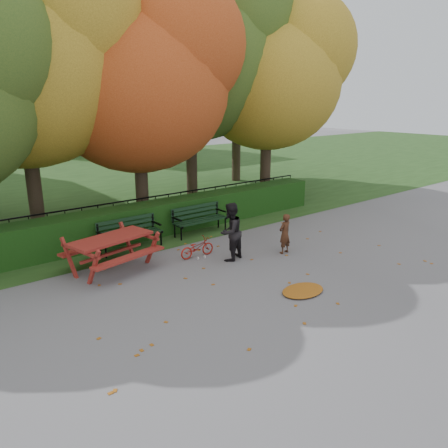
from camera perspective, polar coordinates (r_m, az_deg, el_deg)
ground at (r=10.50m, az=3.69°, el=-7.00°), size 90.00×90.00×0.00m
grass_strip at (r=22.46m, az=-21.25°, el=4.48°), size 90.00×90.00×0.00m
building_right at (r=38.03m, az=-17.19°, el=18.30°), size 9.00×6.00×12.00m
hedge at (r=13.80m, az=-8.98°, el=0.72°), size 13.00×0.90×1.00m
iron_fence at (r=14.47m, az=-10.58°, el=1.52°), size 14.00×0.04×1.02m
tree_b at (r=14.48m, az=-23.66°, el=19.96°), size 6.72×6.40×8.79m
tree_c at (r=15.01m, az=-9.79°, el=18.61°), size 6.30×6.00×8.00m
tree_d at (r=17.81m, az=-2.94°, el=22.12°), size 7.14×6.80×9.58m
tree_e at (r=18.37m, az=7.04°, el=19.03°), size 6.09×5.80×8.16m
tree_g at (r=22.52m, az=2.79°, el=19.31°), size 6.30×6.00×8.55m
bench_left at (r=12.53m, az=-12.28°, el=-0.94°), size 1.80×0.57×0.88m
bench_right at (r=13.71m, az=-3.33°, el=0.89°), size 1.80×0.57×0.88m
picnic_table at (r=11.05m, az=-14.50°, el=-2.61°), size 2.28×1.98×0.97m
leaf_pile at (r=9.89m, az=10.25°, el=-8.53°), size 1.27×1.10×0.07m
leaf_scatter at (r=10.70m, az=2.60°, el=-6.49°), size 9.00×5.70×0.01m
child at (r=12.03m, az=7.94°, el=-1.26°), size 0.43×0.30×1.11m
adult at (r=11.35m, az=0.84°, el=-1.02°), size 0.88×0.77×1.54m
bicycle at (r=11.72m, az=-3.54°, el=-3.09°), size 1.02×0.40×0.53m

